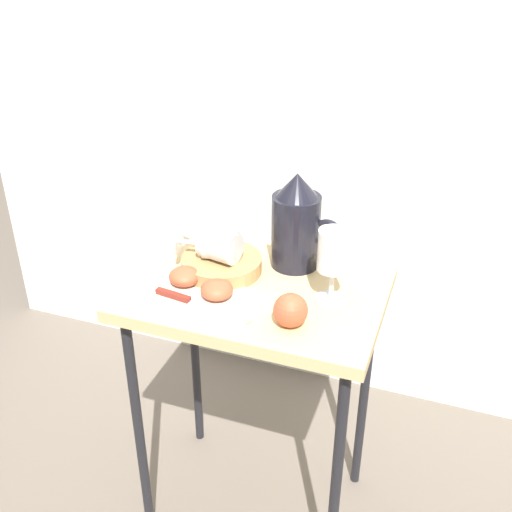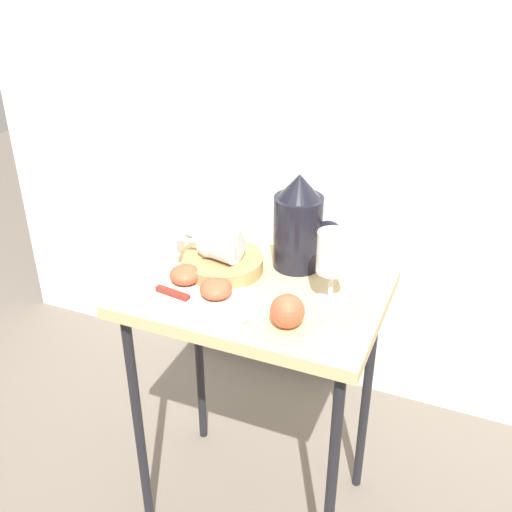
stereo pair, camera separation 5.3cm
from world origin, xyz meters
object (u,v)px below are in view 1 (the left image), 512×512
Objects in this scene: apple_half_left at (185,276)px; table at (256,316)px; pitcher at (296,229)px; wine_glass_tipped_near at (218,245)px; apple_half_right at (217,290)px; basket_tray at (222,264)px; knife at (188,300)px; wine_glass_tipped_far at (218,245)px; wine_glass_upright at (333,255)px; apple_whole at (291,310)px.

table is at bearing 16.73° from apple_half_left.
pitcher reaches higher than wine_glass_tipped_near.
apple_half_right is (0.09, -0.03, 0.00)m from apple_half_left.
basket_tray is 0.81× the size of pitcher.
wine_glass_tipped_far is at bearing 86.67° from knife.
pitcher is 3.26× the size of apple_half_right.
apple_half_right is at bearing 36.74° from knife.
knife is at bearing -93.33° from wine_glass_tipped_far.
basket_tray is 0.10m from apple_half_left.
wine_glass_upright is at bearing -46.42° from pitcher.
apple_half_right is at bearing 168.04° from apple_whole.
wine_glass_tipped_near is (-0.16, -0.09, -0.02)m from pitcher.
apple_half_left is 0.08m from knife.
wine_glass_tipped_far is 0.27m from apple_whole.
wine_glass_tipped_far reaches higher than knife.
apple_half_left is at bearing -121.71° from basket_tray.
wine_glass_tipped_near is 2.28× the size of apple_whole.
table is 3.02× the size of knife.
pitcher is at bearing 68.04° from table.
apple_half_left is (-0.15, -0.05, 0.10)m from table.
wine_glass_tipped_far is 2.14× the size of apple_half_left.
apple_half_left is (-0.05, -0.08, -0.05)m from wine_glass_tipped_near.
apple_whole is 0.23m from knife.
wine_glass_tipped_near reaches higher than basket_tray.
pitcher is at bearing 31.29° from wine_glass_tipped_near.
apple_whole is at bearing -115.00° from wine_glass_upright.
apple_whole reaches higher than apple_half_right.
knife is at bearing -157.33° from wine_glass_upright.
basket_tray is (-0.10, 0.04, 0.10)m from table.
pitcher is 0.25m from apple_whole.
apple_whole is at bearing 0.17° from knife.
table is at bearing 49.36° from apple_half_right.
pitcher reaches higher than wine_glass_tipped_far.
wine_glass_upright is 1.03× the size of wine_glass_tipped_near.
wine_glass_tipped_far is (-0.11, 0.04, 0.15)m from table.
apple_whole reaches higher than apple_half_left.
apple_whole is at bearing -13.70° from apple_half_left.
apple_half_right is 0.31× the size of knife.
wine_glass_upright is 2.36× the size of apple_whole.
knife is at bearing -59.50° from apple_half_left.
apple_whole reaches higher than basket_tray.
wine_glass_upright is at bearing 9.26° from apple_half_left.
basket_tray reaches higher than knife.
apple_half_right reaches higher than table.
knife is at bearing -124.63° from pitcher.
wine_glass_tipped_near reaches higher than apple_whole.
wine_glass_tipped_near is 2.28× the size of apple_half_left.
wine_glass_tipped_near is at bearing 58.69° from apple_half_left.
table is 3.73× the size of basket_tray.
table is 9.85× the size of apple_half_right.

